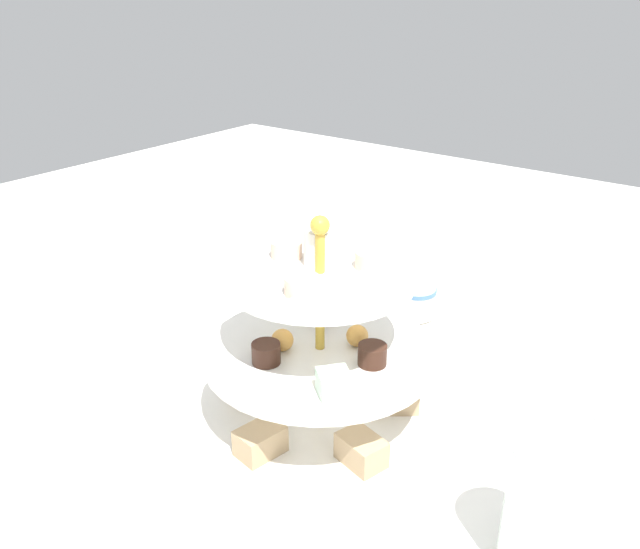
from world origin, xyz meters
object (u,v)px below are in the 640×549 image
object	(u,v)px
water_glass_tall_right	(546,513)
water_glass_short_left	(314,292)
tiered_serving_stand	(320,367)
teacup_with_saucer	(416,304)
water_glass_mid_back	(154,332)
butter_knife_right	(571,380)

from	to	relation	value
water_glass_tall_right	water_glass_short_left	world-z (taller)	water_glass_tall_right
tiered_serving_stand	teacup_with_saucer	xyz separation A→B (m)	(0.29, 0.04, -0.05)
tiered_serving_stand	water_glass_mid_back	distance (m)	0.25
teacup_with_saucer	water_glass_mid_back	xyz separation A→B (m)	(-0.31, 0.21, 0.02)
teacup_with_saucer	water_glass_tall_right	bearing A→B (deg)	-137.47
butter_knife_right	water_glass_mid_back	distance (m)	0.53
water_glass_tall_right	butter_knife_right	xyz separation A→B (m)	(0.31, 0.07, -0.06)
water_glass_short_left	water_glass_mid_back	xyz separation A→B (m)	(-0.24, 0.07, 0.01)
tiered_serving_stand	water_glass_tall_right	bearing A→B (deg)	-101.02
water_glass_short_left	water_glass_tall_right	bearing A→B (deg)	-120.95
butter_knife_right	water_glass_short_left	bearing A→B (deg)	54.50
teacup_with_saucer	tiered_serving_stand	bearing A→B (deg)	-172.01
water_glass_short_left	butter_knife_right	xyz separation A→B (m)	(0.04, -0.37, -0.03)
water_glass_tall_right	water_glass_mid_back	world-z (taller)	water_glass_tall_right
water_glass_tall_right	water_glass_short_left	xyz separation A→B (m)	(0.27, 0.44, -0.03)
tiered_serving_stand	teacup_with_saucer	bearing A→B (deg)	7.99
water_glass_short_left	butter_knife_right	bearing A→B (deg)	-83.45
teacup_with_saucer	water_glass_mid_back	size ratio (longest dim) A/B	0.94
teacup_with_saucer	butter_knife_right	bearing A→B (deg)	-97.00
water_glass_mid_back	water_glass_short_left	bearing A→B (deg)	-16.85
tiered_serving_stand	butter_knife_right	xyz separation A→B (m)	(0.26, -0.20, -0.07)
water_glass_short_left	water_glass_mid_back	bearing A→B (deg)	163.15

